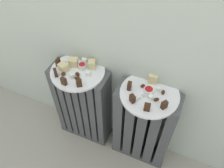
# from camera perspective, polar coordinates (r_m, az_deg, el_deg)

# --- Properties ---
(radiator_left) EXTENTS (0.32, 0.13, 0.56)m
(radiator_left) POSITION_cam_1_polar(r_m,az_deg,el_deg) (1.36, -7.27, -5.51)
(radiator_left) COLOR #47474C
(radiator_left) RESTS_ON ground_plane
(radiator_right) EXTENTS (0.32, 0.13, 0.56)m
(radiator_right) POSITION_cam_1_polar(r_m,az_deg,el_deg) (1.28, 7.84, -10.81)
(radiator_right) COLOR #47474C
(radiator_right) RESTS_ON ground_plane
(plate_left) EXTENTS (0.27, 0.27, 0.01)m
(plate_left) POSITION_cam_1_polar(r_m,az_deg,el_deg) (1.14, -8.65, 3.22)
(plate_left) COLOR white
(plate_left) RESTS_ON radiator_left
(plate_right) EXTENTS (0.27, 0.27, 0.01)m
(plate_right) POSITION_cam_1_polar(r_m,az_deg,el_deg) (1.04, 9.46, -2.49)
(plate_right) COLOR white
(plate_right) RESTS_ON radiator_right
(dark_cake_slice_left_0) EXTENTS (0.02, 0.03, 0.04)m
(dark_cake_slice_left_0) POSITION_cam_1_polar(r_m,az_deg,el_deg) (1.17, -13.50, 5.36)
(dark_cake_slice_left_0) COLOR #382114
(dark_cake_slice_left_0) RESTS_ON plate_left
(dark_cake_slice_left_1) EXTENTS (0.03, 0.03, 0.04)m
(dark_cake_slice_left_1) POSITION_cam_1_polar(r_m,az_deg,el_deg) (1.12, -14.08, 2.80)
(dark_cake_slice_left_1) COLOR #382114
(dark_cake_slice_left_1) RESTS_ON plate_left
(dark_cake_slice_left_2) EXTENTS (0.03, 0.02, 0.04)m
(dark_cake_slice_left_2) POSITION_cam_1_polar(r_m,az_deg,el_deg) (1.07, -12.10, 0.69)
(dark_cake_slice_left_2) COLOR #382114
(dark_cake_slice_left_2) RESTS_ON plate_left
(dark_cake_slice_left_3) EXTENTS (0.03, 0.03, 0.04)m
(dark_cake_slice_left_3) POSITION_cam_1_polar(r_m,az_deg,el_deg) (1.05, -8.32, 0.21)
(dark_cake_slice_left_3) COLOR #382114
(dark_cake_slice_left_3) RESTS_ON plate_left
(marble_cake_slice_left_0) EXTENTS (0.05, 0.05, 0.04)m
(marble_cake_slice_left_0) POSITION_cam_1_polar(r_m,az_deg,el_deg) (1.14, -12.21, 4.18)
(marble_cake_slice_left_0) COLOR beige
(marble_cake_slice_left_0) RESTS_ON plate_left
(marble_cake_slice_left_1) EXTENTS (0.05, 0.05, 0.04)m
(marble_cake_slice_left_1) POSITION_cam_1_polar(r_m,az_deg,el_deg) (1.15, -9.77, 5.44)
(marble_cake_slice_left_1) COLOR beige
(marble_cake_slice_left_1) RESTS_ON plate_left
(marble_cake_slice_left_2) EXTENTS (0.05, 0.05, 0.05)m
(marble_cake_slice_left_2) POSITION_cam_1_polar(r_m,az_deg,el_deg) (1.13, -5.12, 4.96)
(marble_cake_slice_left_2) COLOR beige
(marble_cake_slice_left_2) RESTS_ON plate_left
(turkish_delight_left_0) EXTENTS (0.03, 0.03, 0.02)m
(turkish_delight_left_0) POSITION_cam_1_polar(r_m,az_deg,el_deg) (1.10, -6.02, 2.74)
(turkish_delight_left_0) COLOR white
(turkish_delight_left_0) RESTS_ON plate_left
(turkish_delight_left_1) EXTENTS (0.03, 0.03, 0.02)m
(turkish_delight_left_1) POSITION_cam_1_polar(r_m,az_deg,el_deg) (1.17, -6.90, 5.89)
(turkish_delight_left_1) COLOR white
(turkish_delight_left_1) RESTS_ON plate_left
(turkish_delight_left_2) EXTENTS (0.03, 0.03, 0.02)m
(turkish_delight_left_2) POSITION_cam_1_polar(r_m,az_deg,el_deg) (1.10, -10.07, 2.11)
(turkish_delight_left_2) COLOR white
(turkish_delight_left_2) RESTS_ON plate_left
(medjool_date_left_0) EXTENTS (0.03, 0.03, 0.02)m
(medjool_date_left_0) POSITION_cam_1_polar(r_m,az_deg,el_deg) (1.09, -8.77, 1.51)
(medjool_date_left_0) COLOR #3D1E0F
(medjool_date_left_0) RESTS_ON plate_left
(medjool_date_left_1) EXTENTS (0.03, 0.03, 0.01)m
(medjool_date_left_1) POSITION_cam_1_polar(r_m,az_deg,el_deg) (1.11, -8.71, 2.50)
(medjool_date_left_1) COLOR #3D1E0F
(medjool_date_left_1) RESTS_ON plate_left
(medjool_date_left_2) EXTENTS (0.03, 0.03, 0.02)m
(medjool_date_left_2) POSITION_cam_1_polar(r_m,az_deg,el_deg) (1.18, -11.78, 5.15)
(medjool_date_left_2) COLOR #3D1E0F
(medjool_date_left_2) RESTS_ON plate_left
(medjool_date_left_3) EXTENTS (0.03, 0.03, 0.02)m
(medjool_date_left_3) POSITION_cam_1_polar(r_m,az_deg,el_deg) (1.12, -12.19, 2.49)
(medjool_date_left_3) COLOR #3D1E0F
(medjool_date_left_3) RESTS_ON plate_left
(jam_bowl_left) EXTENTS (0.04, 0.04, 0.03)m
(jam_bowl_left) POSITION_cam_1_polar(r_m,az_deg,el_deg) (1.14, -7.53, 4.57)
(jam_bowl_left) COLOR white
(jam_bowl_left) RESTS_ON plate_left
(dark_cake_slice_right_0) EXTENTS (0.02, 0.03, 0.04)m
(dark_cake_slice_right_0) POSITION_cam_1_polar(r_m,az_deg,el_deg) (1.03, 4.42, -0.48)
(dark_cake_slice_right_0) COLOR #382114
(dark_cake_slice_right_0) RESTS_ON plate_right
(dark_cake_slice_right_1) EXTENTS (0.03, 0.03, 0.04)m
(dark_cake_slice_right_1) POSITION_cam_1_polar(r_m,az_deg,el_deg) (0.98, 5.17, -3.71)
(dark_cake_slice_right_1) COLOR #382114
(dark_cake_slice_right_1) RESTS_ON plate_right
(dark_cake_slice_right_2) EXTENTS (0.03, 0.02, 0.04)m
(dark_cake_slice_right_2) POSITION_cam_1_polar(r_m,az_deg,el_deg) (0.96, 8.88, -5.79)
(dark_cake_slice_right_2) COLOR #382114
(dark_cake_slice_right_2) RESTS_ON plate_right
(dark_cake_slice_right_3) EXTENTS (0.03, 0.03, 0.04)m
(dark_cake_slice_right_3) POSITION_cam_1_polar(r_m,az_deg,el_deg) (0.99, 13.07, -5.17)
(dark_cake_slice_right_3) COLOR #382114
(dark_cake_slice_right_3) RESTS_ON plate_right
(marble_cake_slice_right_0) EXTENTS (0.05, 0.04, 0.05)m
(marble_cake_slice_right_0) POSITION_cam_1_polar(r_m,az_deg,el_deg) (1.07, 10.30, 1.46)
(marble_cake_slice_right_0) COLOR beige
(marble_cake_slice_right_0) RESTS_ON plate_right
(turkish_delight_right_0) EXTENTS (0.02, 0.02, 0.02)m
(turkish_delight_right_0) POSITION_cam_1_polar(r_m,az_deg,el_deg) (1.05, 11.57, -1.23)
(turkish_delight_right_0) COLOR white
(turkish_delight_right_0) RESTS_ON plate_right
(turkish_delight_right_1) EXTENTS (0.03, 0.03, 0.02)m
(turkish_delight_right_1) POSITION_cam_1_polar(r_m,az_deg,el_deg) (1.01, 9.76, -3.29)
(turkish_delight_right_1) COLOR white
(turkish_delight_right_1) RESTS_ON plate_right
(medjool_date_right_0) EXTENTS (0.02, 0.03, 0.02)m
(medjool_date_right_0) POSITION_cam_1_polar(r_m,az_deg,el_deg) (1.04, 12.80, -2.03)
(medjool_date_right_0) COLOR #3D1E0F
(medjool_date_right_0) RESTS_ON plate_right
(medjool_date_right_1) EXTENTS (0.03, 0.03, 0.02)m
(medjool_date_right_1) POSITION_cam_1_polar(r_m,az_deg,el_deg) (1.05, 7.79, -0.46)
(medjool_date_right_1) COLOR #3D1E0F
(medjool_date_right_1) RESTS_ON plate_right
(medjool_date_right_2) EXTENTS (0.03, 0.03, 0.01)m
(medjool_date_right_2) POSITION_cam_1_polar(r_m,az_deg,el_deg) (1.01, 11.14, -3.89)
(medjool_date_right_2) COLOR #3D1E0F
(medjool_date_right_2) RESTS_ON plate_right
(jam_bowl_right) EXTENTS (0.04, 0.04, 0.02)m
(jam_bowl_right) POSITION_cam_1_polar(r_m,az_deg,el_deg) (1.03, 9.26, -1.59)
(jam_bowl_right) COLOR white
(jam_bowl_right) RESTS_ON plate_right
(fork) EXTENTS (0.06, 0.09, 0.00)m
(fork) POSITION_cam_1_polar(r_m,az_deg,el_deg) (1.01, 7.10, -3.56)
(fork) COLOR #B7B7BC
(fork) RESTS_ON plate_right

